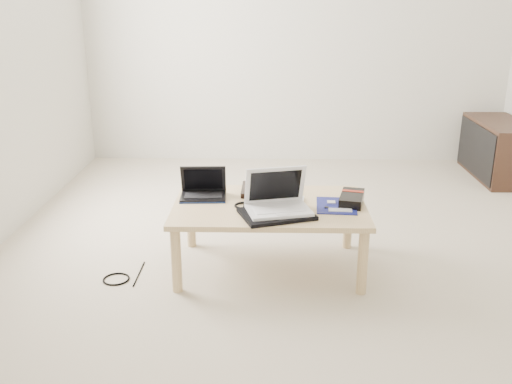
{
  "coord_description": "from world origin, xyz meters",
  "views": [
    {
      "loc": [
        -0.26,
        -3.49,
        1.52
      ],
      "look_at": [
        -0.33,
        -0.42,
        0.47
      ],
      "focal_mm": 40.0,
      "sensor_mm": 36.0,
      "label": 1
    }
  ],
  "objects_px": {
    "netbook": "(203,191)",
    "gpu_box": "(352,198)",
    "white_laptop": "(277,201)",
    "coffee_table": "(269,212)",
    "media_cabinet": "(498,150)"
  },
  "relations": [
    {
      "from": "gpu_box",
      "to": "media_cabinet",
      "type": "bearing_deg",
      "value": 49.82
    },
    {
      "from": "netbook",
      "to": "gpu_box",
      "type": "xyz_separation_m",
      "value": [
        0.87,
        -0.08,
        -0.01
      ]
    },
    {
      "from": "netbook",
      "to": "white_laptop",
      "type": "distance_m",
      "value": 0.51
    },
    {
      "from": "coffee_table",
      "to": "netbook",
      "type": "bearing_deg",
      "value": 163.57
    },
    {
      "from": "coffee_table",
      "to": "media_cabinet",
      "type": "bearing_deg",
      "value": 42.71
    },
    {
      "from": "media_cabinet",
      "to": "gpu_box",
      "type": "bearing_deg",
      "value": -130.18
    },
    {
      "from": "netbook",
      "to": "gpu_box",
      "type": "height_order",
      "value": "netbook"
    },
    {
      "from": "coffee_table",
      "to": "white_laptop",
      "type": "xyz_separation_m",
      "value": [
        0.04,
        -0.14,
        0.12
      ]
    },
    {
      "from": "media_cabinet",
      "to": "white_laptop",
      "type": "xyz_separation_m",
      "value": [
        -1.98,
        -2.01,
        0.22
      ]
    },
    {
      "from": "netbook",
      "to": "gpu_box",
      "type": "relative_size",
      "value": 1.01
    },
    {
      "from": "coffee_table",
      "to": "white_laptop",
      "type": "distance_m",
      "value": 0.19
    },
    {
      "from": "white_laptop",
      "to": "gpu_box",
      "type": "distance_m",
      "value": 0.47
    },
    {
      "from": "coffee_table",
      "to": "gpu_box",
      "type": "relative_size",
      "value": 4.02
    },
    {
      "from": "white_laptop",
      "to": "gpu_box",
      "type": "height_order",
      "value": "white_laptop"
    },
    {
      "from": "gpu_box",
      "to": "coffee_table",
      "type": "bearing_deg",
      "value": -175.95
    }
  ]
}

